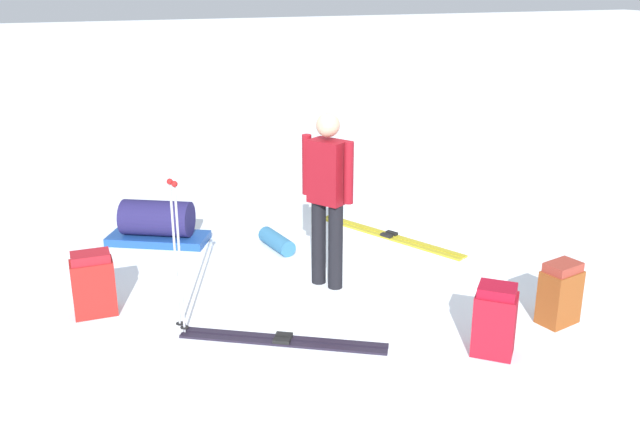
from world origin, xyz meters
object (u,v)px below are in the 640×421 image
object	(u,v)px
ski_pair_near	(389,236)
backpack_large_dark	(93,284)
sleeping_mat_rolled	(277,241)
gear_sled	(157,224)
ski_poles_planted_near	(177,250)
skier_standing	(327,192)
ski_pair_far	(283,340)
backpack_bright	(495,321)
backpack_small_spare	(560,294)

from	to	relation	value
ski_pair_near	backpack_large_dark	bearing A→B (deg)	104.47
ski_pair_near	sleeping_mat_rolled	bearing A→B (deg)	86.36
ski_pair_near	gear_sled	world-z (taller)	gear_sled
backpack_large_dark	ski_pair_near	bearing A→B (deg)	-75.53
ski_pair_near	gear_sled	xyz separation A→B (m)	(0.74, 2.53, 0.21)
backpack_large_dark	ski_poles_planted_near	distance (m)	1.01
ski_pair_near	skier_standing	bearing A→B (deg)	130.83
ski_poles_planted_near	sleeping_mat_rolled	xyz separation A→B (m)	(1.54, -1.29, -0.66)
ski_poles_planted_near	backpack_large_dark	bearing A→B (deg)	48.32
ski_pair_far	gear_sled	distance (m)	2.74
ski_pair_near	ski_pair_far	xyz separation A→B (m)	(-1.91, 1.86, 0.00)
backpack_large_dark	gear_sled	xyz separation A→B (m)	(1.59, -0.76, -0.06)
ski_pair_near	backpack_bright	size ratio (longest dim) A/B	3.08
backpack_small_spare	gear_sled	xyz separation A→B (m)	(3.13, 3.03, -0.05)
backpack_bright	sleeping_mat_rolled	size ratio (longest dim) A/B	1.08
ski_pair_near	backpack_small_spare	size ratio (longest dim) A/B	3.24
ski_pair_near	ski_poles_planted_near	xyz separation A→B (m)	(-1.45, 2.62, 0.74)
ski_pair_far	ski_poles_planted_near	size ratio (longest dim) A/B	1.19
skier_standing	backpack_small_spare	xyz separation A→B (m)	(-1.41, -1.63, -0.68)
backpack_bright	gear_sled	world-z (taller)	backpack_bright
ski_pair_near	backpack_bright	distance (m)	2.68
ski_pair_far	backpack_large_dark	xyz separation A→B (m)	(1.06, 1.43, 0.27)
ski_pair_near	backpack_large_dark	xyz separation A→B (m)	(-0.85, 3.30, 0.27)
backpack_large_dark	gear_sled	bearing A→B (deg)	-25.61
backpack_large_dark	backpack_bright	distance (m)	3.47
backpack_large_dark	sleeping_mat_rolled	xyz separation A→B (m)	(0.93, -1.97, -0.20)
backpack_small_spare	gear_sled	world-z (taller)	backpack_small_spare
skier_standing	backpack_small_spare	world-z (taller)	skier_standing
ski_poles_planted_near	sleeping_mat_rolled	distance (m)	2.11
backpack_small_spare	gear_sled	size ratio (longest dim) A/B	0.47
skier_standing	gear_sled	size ratio (longest dim) A/B	1.43
ski_poles_planted_near	gear_sled	bearing A→B (deg)	-2.31
skier_standing	backpack_bright	distance (m)	1.97
ski_pair_near	backpack_small_spare	distance (m)	2.46
ski_poles_planted_near	ski_pair_near	bearing A→B (deg)	-61.04
ski_pair_far	backpack_small_spare	world-z (taller)	backpack_small_spare
ski_pair_near	sleeping_mat_rolled	world-z (taller)	sleeping_mat_rolled
ski_poles_planted_near	sleeping_mat_rolled	size ratio (longest dim) A/B	2.46
ski_pair_near	backpack_small_spare	world-z (taller)	backpack_small_spare
backpack_bright	sleeping_mat_rolled	world-z (taller)	backpack_bright
ski_pair_far	ski_poles_planted_near	distance (m)	1.15
gear_sled	backpack_large_dark	bearing A→B (deg)	154.39
skier_standing	ski_pair_far	size ratio (longest dim) A/B	1.06
backpack_bright	gear_sled	distance (m)	4.04
ski_pair_far	gear_sled	xyz separation A→B (m)	(2.65, 0.67, 0.21)
backpack_bright	ski_pair_near	bearing A→B (deg)	-7.06
skier_standing	ski_poles_planted_near	xyz separation A→B (m)	(-0.47, 1.49, -0.21)
backpack_small_spare	sleeping_mat_rolled	world-z (taller)	backpack_small_spare
ski_poles_planted_near	gear_sled	distance (m)	2.25
ski_poles_planted_near	ski_pair_far	bearing A→B (deg)	-121.11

